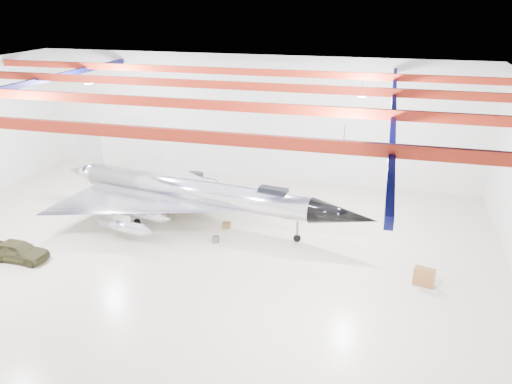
# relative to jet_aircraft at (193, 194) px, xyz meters

# --- Properties ---
(floor) EXTENTS (40.00, 40.00, 0.00)m
(floor) POSITION_rel_jet_aircraft_xyz_m (1.40, -4.35, -2.23)
(floor) COLOR beige
(floor) RESTS_ON ground
(wall_back) EXTENTS (40.00, 0.00, 40.00)m
(wall_back) POSITION_rel_jet_aircraft_xyz_m (1.40, 10.65, 3.27)
(wall_back) COLOR silver
(wall_back) RESTS_ON floor
(ceiling) EXTENTS (40.00, 40.00, 0.00)m
(ceiling) POSITION_rel_jet_aircraft_xyz_m (1.40, -4.35, 8.77)
(ceiling) COLOR #0A0F38
(ceiling) RESTS_ON wall_back
(ceiling_structure) EXTENTS (39.50, 29.50, 1.08)m
(ceiling_structure) POSITION_rel_jet_aircraft_xyz_m (1.40, -4.35, 8.09)
(ceiling_structure) COLOR maroon
(ceiling_structure) RESTS_ON ceiling
(jet_aircraft) EXTENTS (24.89, 16.26, 6.81)m
(jet_aircraft) POSITION_rel_jet_aircraft_xyz_m (0.00, 0.00, 0.00)
(jet_aircraft) COLOR silver
(jet_aircraft) RESTS_ON floor
(jeep) EXTENTS (3.88, 1.58, 1.32)m
(jeep) POSITION_rel_jet_aircraft_xyz_m (-8.56, -8.28, -1.57)
(jeep) COLOR #35331A
(jeep) RESTS_ON floor
(desk) EXTENTS (1.26, 0.87, 1.05)m
(desk) POSITION_rel_jet_aircraft_xyz_m (16.04, -4.76, -1.71)
(desk) COLOR brown
(desk) RESTS_ON floor
(crate_ply) EXTENTS (0.59, 0.53, 0.34)m
(crate_ply) POSITION_rel_jet_aircraft_xyz_m (-2.59, 0.50, -2.06)
(crate_ply) COLOR olive
(crate_ply) RESTS_ON floor
(toolbox_red) EXTENTS (0.44, 0.36, 0.30)m
(toolbox_red) POSITION_rel_jet_aircraft_xyz_m (-0.07, 3.06, -2.08)
(toolbox_red) COLOR #9F0F18
(toolbox_red) RESTS_ON floor
(engine_drum) EXTENTS (0.63, 0.63, 0.45)m
(engine_drum) POSITION_rel_jet_aircraft_xyz_m (2.64, -2.75, -2.01)
(engine_drum) COLOR #59595B
(engine_drum) RESTS_ON floor
(parts_bin) EXTENTS (0.54, 0.44, 0.36)m
(parts_bin) POSITION_rel_jet_aircraft_xyz_m (6.59, 4.11, -2.05)
(parts_bin) COLOR olive
(parts_bin) RESTS_ON floor
(tool_chest) EXTENTS (0.47, 0.47, 0.34)m
(tool_chest) POSITION_rel_jet_aircraft_xyz_m (7.43, 2.63, -2.06)
(tool_chest) COLOR #9F0F18
(tool_chest) RESTS_ON floor
(oil_barrel) EXTENTS (0.55, 0.44, 0.39)m
(oil_barrel) POSITION_rel_jet_aircraft_xyz_m (2.61, -0.34, -2.04)
(oil_barrel) COLOR olive
(oil_barrel) RESTS_ON floor
(spares_box) EXTENTS (0.51, 0.51, 0.41)m
(spares_box) POSITION_rel_jet_aircraft_xyz_m (2.10, 6.65, -2.03)
(spares_box) COLOR #59595B
(spares_box) RESTS_ON floor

